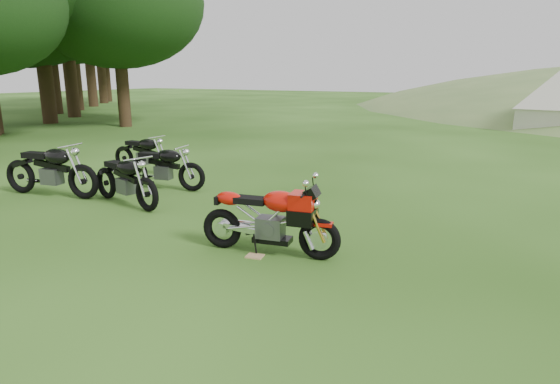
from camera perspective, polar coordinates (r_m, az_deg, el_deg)
The scene contains 8 objects.
ground at distance 6.01m, azimuth -5.11°, elevation -9.06°, with size 120.00×120.00×0.00m, color #1E410D.
treeline at distance 30.40m, azimuth -20.37°, elevation 8.79°, with size 28.00×32.00×14.00m, color black, non-canonical shape.
sport_motorcycle at distance 6.24m, azimuth -1.34°, elevation -2.68°, with size 1.86×0.46×1.12m, color red, non-canonical shape.
plywood_board at distance 6.30m, azimuth -3.09°, elevation -7.81°, with size 0.22×0.18×0.02m, color tan.
vintage_moto_a at distance 9.09m, azimuth -18.39°, elevation 1.60°, with size 1.92×0.44×1.01m, color black, non-canonical shape.
vintage_moto_b at distance 10.29m, azimuth -26.24°, elevation 2.60°, with size 2.15×0.50×1.13m, color black, non-canonical shape.
vintage_moto_c at distance 10.14m, azimuth -14.16°, elevation 3.10°, with size 1.89×0.44×1.00m, color black, non-canonical shape.
vintage_moto_d at distance 12.06m, azimuth -16.33°, elevation 4.63°, with size 1.87×0.43×0.99m, color black, non-canonical shape.
Camera 1 is at (3.19, -4.52, 2.36)m, focal length 30.00 mm.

